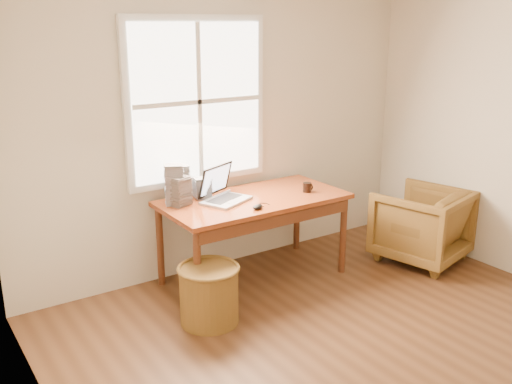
% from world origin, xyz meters
% --- Properties ---
extents(room_shell, '(4.04, 4.54, 2.64)m').
position_xyz_m(room_shell, '(-0.02, 0.16, 1.32)').
color(room_shell, '#52321C').
rests_on(room_shell, ground).
extents(desk, '(1.60, 0.80, 0.04)m').
position_xyz_m(desk, '(0.00, 1.80, 0.73)').
color(desk, brown).
rests_on(desk, room_shell).
extents(armchair, '(0.91, 0.93, 0.70)m').
position_xyz_m(armchair, '(1.55, 1.26, 0.35)').
color(armchair, brown).
rests_on(armchair, room_shell).
extents(wicker_stool, '(0.56, 0.56, 0.44)m').
position_xyz_m(wicker_stool, '(-0.71, 1.33, 0.22)').
color(wicker_stool, brown).
rests_on(wicker_stool, room_shell).
extents(laptop, '(0.56, 0.58, 0.32)m').
position_xyz_m(laptop, '(-0.26, 1.83, 0.91)').
color(laptop, '#A4A6AB').
rests_on(laptop, desk).
extents(mouse, '(0.13, 0.10, 0.04)m').
position_xyz_m(mouse, '(-0.15, 1.52, 0.77)').
color(mouse, black).
rests_on(mouse, desk).
extents(coffee_mug, '(0.09, 0.09, 0.09)m').
position_xyz_m(coffee_mug, '(0.49, 1.68, 0.79)').
color(coffee_mug, black).
rests_on(coffee_mug, desk).
extents(cd_stack_a, '(0.16, 0.15, 0.30)m').
position_xyz_m(cd_stack_a, '(-0.56, 2.10, 0.90)').
color(cd_stack_a, '#A8AFB4').
rests_on(cd_stack_a, desk).
extents(cd_stack_b, '(0.19, 0.18, 0.24)m').
position_xyz_m(cd_stack_b, '(-0.62, 1.96, 0.87)').
color(cd_stack_b, '#27272C').
rests_on(cd_stack_b, desk).
extents(cd_stack_c, '(0.19, 0.18, 0.34)m').
position_xyz_m(cd_stack_c, '(-0.65, 2.01, 0.92)').
color(cd_stack_c, '#A5A5B3').
rests_on(cd_stack_c, desk).
extents(cd_stack_d, '(0.16, 0.15, 0.18)m').
position_xyz_m(cd_stack_d, '(-0.37, 2.04, 0.84)').
color(cd_stack_d, '#AAAEB6').
rests_on(cd_stack_d, desk).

